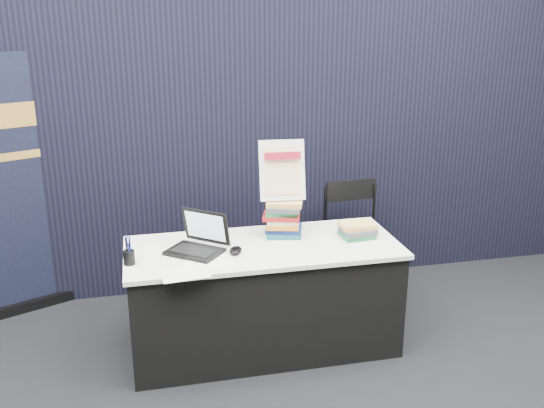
% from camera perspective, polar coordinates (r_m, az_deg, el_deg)
% --- Properties ---
extents(floor, '(8.00, 8.00, 0.00)m').
position_cam_1_polar(floor, '(3.89, 0.97, -17.26)').
color(floor, black).
rests_on(floor, ground).
extents(wall_back, '(8.00, 0.02, 3.50)m').
position_cam_1_polar(wall_back, '(7.13, -6.78, 14.00)').
color(wall_back, '#B4B1AA').
rests_on(wall_back, floor).
extents(drape_partition, '(6.00, 0.08, 2.40)m').
position_cam_1_polar(drape_partition, '(4.85, -3.43, 5.60)').
color(drape_partition, black).
rests_on(drape_partition, floor).
extents(display_table, '(1.80, 0.75, 0.75)m').
position_cam_1_polar(display_table, '(4.15, -0.81, -8.71)').
color(display_table, black).
rests_on(display_table, floor).
extents(laptop, '(0.41, 0.44, 0.25)m').
position_cam_1_polar(laptop, '(3.93, -7.40, -3.57)').
color(laptop, black).
rests_on(laptop, display_table).
extents(mouse, '(0.12, 0.14, 0.04)m').
position_cam_1_polar(mouse, '(3.88, -3.45, -4.37)').
color(mouse, black).
rests_on(mouse, display_table).
extents(brochure_left, '(0.30, 0.22, 0.00)m').
position_cam_1_polar(brochure_left, '(3.62, -8.18, -6.51)').
color(brochure_left, white).
rests_on(brochure_left, display_table).
extents(brochure_mid, '(0.31, 0.24, 0.00)m').
position_cam_1_polar(brochure_mid, '(3.77, -6.03, -5.40)').
color(brochure_mid, white).
rests_on(brochure_mid, display_table).
extents(brochure_right, '(0.30, 0.26, 0.00)m').
position_cam_1_polar(brochure_right, '(3.88, -6.34, -4.74)').
color(brochure_right, white).
rests_on(brochure_right, display_table).
extents(pen_cup, '(0.07, 0.07, 0.09)m').
position_cam_1_polar(pen_cup, '(3.80, -13.30, -4.92)').
color(pen_cup, black).
rests_on(pen_cup, display_table).
extents(book_stack_tall, '(0.27, 0.23, 0.25)m').
position_cam_1_polar(book_stack_tall, '(4.13, 1.04, -1.34)').
color(book_stack_tall, '#18545D').
rests_on(book_stack_tall, display_table).
extents(book_stack_short, '(0.24, 0.18, 0.10)m').
position_cam_1_polar(book_stack_short, '(4.16, 8.09, -2.46)').
color(book_stack_short, '#207A3D').
rests_on(book_stack_short, display_table).
extents(info_sign, '(0.32, 0.16, 0.42)m').
position_cam_1_polar(info_sign, '(4.06, 0.97, 3.13)').
color(info_sign, black).
rests_on(info_sign, book_stack_tall).
extents(pullup_banner, '(0.80, 0.43, 1.95)m').
position_cam_1_polar(pullup_banner, '(4.86, -22.72, 0.13)').
color(pullup_banner, black).
rests_on(pullup_banner, floor).
extents(stacking_chair, '(0.47, 0.48, 0.95)m').
position_cam_1_polar(stacking_chair, '(4.77, 7.92, -3.18)').
color(stacking_chair, black).
rests_on(stacking_chair, floor).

